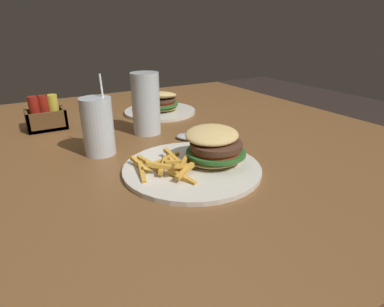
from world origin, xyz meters
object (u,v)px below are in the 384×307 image
object	(u,v)px
juice_glass	(98,129)
spoon	(188,137)
meal_plate_near	(202,157)
beer_glass	(146,105)
condiment_caddy	(46,116)
meal_plate_far	(160,105)

from	to	relation	value
juice_glass	spoon	distance (m)	0.24
meal_plate_near	beer_glass	xyz separation A→B (m)	(-0.01, 0.29, 0.06)
condiment_caddy	spoon	bearing A→B (deg)	-43.07
condiment_caddy	juice_glass	bearing A→B (deg)	-72.94
beer_glass	spoon	bearing A→B (deg)	-56.07
beer_glass	spoon	size ratio (longest dim) A/B	1.16
spoon	juice_glass	bearing A→B (deg)	47.44
meal_plate_near	beer_glass	bearing A→B (deg)	92.01
meal_plate_near	condiment_caddy	bearing A→B (deg)	118.32
juice_glass	meal_plate_far	distance (m)	0.39
spoon	meal_plate_far	bearing A→B (deg)	-46.83
spoon	condiment_caddy	bearing A→B (deg)	9.63
juice_glass	spoon	xyz separation A→B (m)	(0.24, -0.02, -0.06)
juice_glass	meal_plate_far	size ratio (longest dim) A/B	0.77
meal_plate_near	beer_glass	world-z (taller)	beer_glass
meal_plate_near	beer_glass	distance (m)	0.29
spoon	meal_plate_far	distance (m)	0.30
spoon	meal_plate_far	size ratio (longest dim) A/B	0.60
condiment_caddy	meal_plate_far	bearing A→B (deg)	-1.61
spoon	condiment_caddy	distance (m)	0.44
meal_plate_near	beer_glass	size ratio (longest dim) A/B	1.74
beer_glass	condiment_caddy	size ratio (longest dim) A/B	1.57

